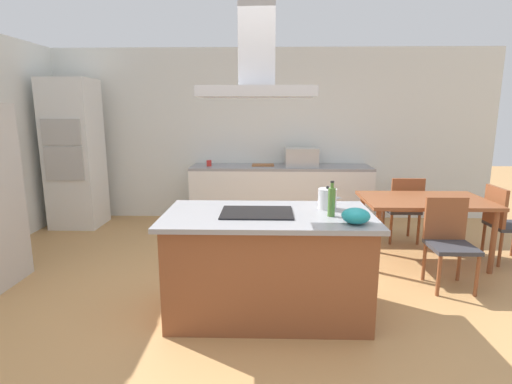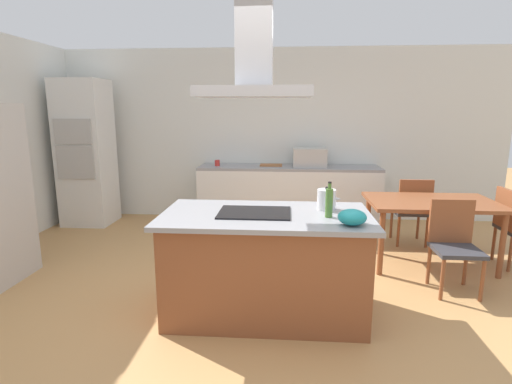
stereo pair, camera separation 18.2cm
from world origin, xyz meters
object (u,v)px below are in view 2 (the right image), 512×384
(tea_kettle, at_px, (327,199))
(dining_table, at_px, (431,208))
(chair_facing_back_wall, at_px, (412,207))
(mixing_bowl, at_px, (352,217))
(cutting_board, at_px, (271,165))
(countertop_microwave, at_px, (310,157))
(wall_oven_stack, at_px, (86,153))
(cooktop, at_px, (255,213))
(chair_facing_island, at_px, (454,240))
(olive_oil_bottle, at_px, (329,202))
(coffee_mug_red, at_px, (217,163))
(range_hood, at_px, (254,64))

(tea_kettle, distance_m, dining_table, 1.73)
(dining_table, xyz_separation_m, chair_facing_back_wall, (-0.00, 0.67, -0.16))
(mixing_bowl, bearing_deg, cutting_board, 102.94)
(mixing_bowl, height_order, countertop_microwave, countertop_microwave)
(tea_kettle, distance_m, wall_oven_stack, 4.22)
(cooktop, xyz_separation_m, dining_table, (1.91, 1.28, -0.24))
(tea_kettle, xyz_separation_m, wall_oven_stack, (-3.42, 2.47, 0.11))
(tea_kettle, xyz_separation_m, dining_table, (1.29, 1.11, -0.32))
(dining_table, height_order, chair_facing_island, chair_facing_island)
(olive_oil_bottle, bearing_deg, cutting_board, 101.03)
(cooktop, height_order, chair_facing_back_wall, cooktop)
(coffee_mug_red, distance_m, wall_oven_stack, 2.01)
(countertop_microwave, xyz_separation_m, range_hood, (-0.61, -2.88, 1.06))
(tea_kettle, height_order, chair_facing_back_wall, tea_kettle)
(mixing_bowl, height_order, coffee_mug_red, mixing_bowl)
(coffee_mug_red, height_order, chair_facing_island, coffee_mug_red)
(olive_oil_bottle, bearing_deg, wall_oven_stack, 141.43)
(tea_kettle, xyz_separation_m, chair_facing_island, (1.29, 0.44, -0.48))
(tea_kettle, relative_size, dining_table, 0.15)
(cooktop, height_order, countertop_microwave, countertop_microwave)
(countertop_microwave, bearing_deg, wall_oven_stack, -176.09)
(cooktop, distance_m, mixing_bowl, 0.82)
(cooktop, relative_size, wall_oven_stack, 0.27)
(cooktop, height_order, tea_kettle, tea_kettle)
(cutting_board, height_order, range_hood, range_hood)
(chair_facing_back_wall, bearing_deg, countertop_microwave, 144.26)
(olive_oil_bottle, relative_size, range_hood, 0.32)
(wall_oven_stack, distance_m, range_hood, 3.98)
(coffee_mug_red, bearing_deg, countertop_microwave, 1.26)
(cutting_board, height_order, dining_table, cutting_board)
(wall_oven_stack, height_order, chair_facing_island, wall_oven_stack)
(chair_facing_back_wall, height_order, chair_facing_island, same)
(olive_oil_bottle, relative_size, coffee_mug_red, 3.24)
(countertop_microwave, distance_m, chair_facing_island, 2.66)
(cutting_board, bearing_deg, mixing_bowl, -77.06)
(olive_oil_bottle, bearing_deg, chair_facing_island, 28.23)
(cooktop, distance_m, cutting_board, 2.93)
(wall_oven_stack, bearing_deg, cooktop, -43.34)
(range_hood, bearing_deg, olive_oil_bottle, -7.14)
(countertop_microwave, height_order, chair_facing_back_wall, countertop_microwave)
(chair_facing_back_wall, bearing_deg, cooktop, -134.33)
(cooktop, bearing_deg, chair_facing_island, 18.01)
(mixing_bowl, relative_size, countertop_microwave, 0.44)
(mixing_bowl, bearing_deg, tea_kettle, 107.65)
(range_hood, bearing_deg, tea_kettle, 16.24)
(cooktop, bearing_deg, cutting_board, 89.55)
(countertop_microwave, distance_m, range_hood, 3.13)
(olive_oil_bottle, xyz_separation_m, coffee_mug_red, (-1.42, 2.92, -0.08))
(dining_table, bearing_deg, cutting_board, 138.85)
(countertop_microwave, xyz_separation_m, coffee_mug_red, (-1.42, -0.03, -0.09))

